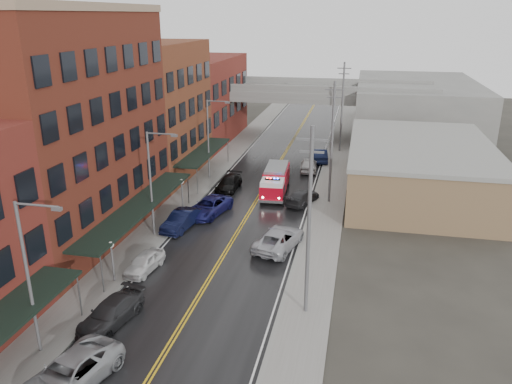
{
  "coord_description": "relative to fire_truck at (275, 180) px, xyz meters",
  "views": [
    {
      "loc": [
        9.79,
        -12.19,
        17.78
      ],
      "look_at": [
        1.16,
        28.34,
        3.0
      ],
      "focal_mm": 35.0,
      "sensor_mm": 36.0,
      "label": 1
    }
  ],
  "objects": [
    {
      "name": "road",
      "position": [
        -1.48,
        -6.46,
        -1.46
      ],
      "size": [
        11.0,
        160.0,
        0.02
      ],
      "primitive_type": "cube",
      "color": "black",
      "rests_on": "ground"
    },
    {
      "name": "tan_building",
      "position": [
        14.52,
        3.54,
        1.03
      ],
      "size": [
        14.0,
        22.0,
        5.0
      ],
      "primitive_type": "cube",
      "color": "brown",
      "rests_on": "ground"
    },
    {
      "name": "overpass",
      "position": [
        -1.48,
        25.54,
        4.51
      ],
      "size": [
        40.0,
        10.0,
        7.5
      ],
      "color": "slate",
      "rests_on": "ground"
    },
    {
      "name": "brick_building_b",
      "position": [
        -14.78,
        -13.46,
        7.53
      ],
      "size": [
        9.0,
        20.0,
        18.0
      ],
      "primitive_type": "cube",
      "color": "#5E2718",
      "rests_on": "ground"
    },
    {
      "name": "parked_car_right_3",
      "position": [
        3.4,
        13.3,
        -0.63
      ],
      "size": [
        2.63,
        5.31,
        1.67
      ],
      "primitive_type": "imported",
      "rotation": [
        0.0,
        0.0,
        3.32
      ],
      "color": "black",
      "rests_on": "ground"
    },
    {
      "name": "parked_car_right_2",
      "position": [
        2.54,
        8.83,
        -0.67
      ],
      "size": [
        2.27,
        4.86,
        1.61
      ],
      "primitive_type": "imported",
      "rotation": [
        0.0,
        0.0,
        3.22
      ],
      "color": "silver",
      "rests_on": "ground"
    },
    {
      "name": "globe_lamp_2",
      "position": [
        -7.88,
        -6.46,
        0.84
      ],
      "size": [
        0.44,
        0.44,
        3.12
      ],
      "color": "#59595B",
      "rests_on": "ground"
    },
    {
      "name": "parked_car_left_3",
      "position": [
        -5.7,
        -25.09,
        -0.74
      ],
      "size": [
        2.92,
        5.32,
        1.46
      ],
      "primitive_type": "imported",
      "rotation": [
        0.0,
        0.0,
        -0.18
      ],
      "color": "#252527",
      "rests_on": "ground"
    },
    {
      "name": "street_lamp_1",
      "position": [
        -8.03,
        -12.46,
        3.71
      ],
      "size": [
        2.64,
        0.22,
        9.0
      ],
      "color": "#59595B",
      "rests_on": "ground"
    },
    {
      "name": "utility_pole_1",
      "position": [
        5.72,
        -1.46,
        4.84
      ],
      "size": [
        1.8,
        0.24,
        12.0
      ],
      "color": "#59595B",
      "rests_on": "ground"
    },
    {
      "name": "parked_car_left_7",
      "position": [
        -5.08,
        0.19,
        -0.74
      ],
      "size": [
        2.12,
        5.04,
        1.45
      ],
      "primitive_type": "imported",
      "rotation": [
        0.0,
        0.0,
        -0.02
      ],
      "color": "black",
      "rests_on": "ground"
    },
    {
      "name": "parked_car_right_1",
      "position": [
        3.14,
        -2.29,
        -0.77
      ],
      "size": [
        3.42,
        5.18,
        1.39
      ],
      "primitive_type": "imported",
      "rotation": [
        0.0,
        0.0,
        2.81
      ],
      "color": "#272729",
      "rests_on": "ground"
    },
    {
      "name": "parked_car_left_5",
      "position": [
        -6.48,
        -10.65,
        -0.67
      ],
      "size": [
        2.46,
        5.05,
        1.6
      ],
      "primitive_type": "imported",
      "rotation": [
        0.0,
        0.0,
        -0.16
      ],
      "color": "black",
      "rests_on": "ground"
    },
    {
      "name": "street_lamp_2",
      "position": [
        -8.03,
        3.54,
        3.71
      ],
      "size": [
        2.64,
        0.22,
        9.0
      ],
      "color": "#59595B",
      "rests_on": "ground"
    },
    {
      "name": "awning_1",
      "position": [
        -8.98,
        -13.46,
        1.52
      ],
      "size": [
        2.6,
        18.0,
        3.09
      ],
      "color": "black",
      "rests_on": "ground"
    },
    {
      "name": "brick_building_c",
      "position": [
        -14.78,
        4.04,
        6.03
      ],
      "size": [
        9.0,
        15.0,
        15.0
      ],
      "primitive_type": "cube",
      "color": "brown",
      "rests_on": "ground"
    },
    {
      "name": "fire_truck",
      "position": [
        0.0,
        0.0,
        0.0
      ],
      "size": [
        3.33,
        7.56,
        2.71
      ],
      "rotation": [
        0.0,
        0.0,
        0.06
      ],
      "color": "#B2081A",
      "rests_on": "ground"
    },
    {
      "name": "right_far_block",
      "position": [
        16.52,
        33.54,
        2.53
      ],
      "size": [
        18.0,
        30.0,
        8.0
      ],
      "primitive_type": "cube",
      "color": "slate",
      "rests_on": "ground"
    },
    {
      "name": "street_lamp_0",
      "position": [
        -8.03,
        -28.46,
        3.71
      ],
      "size": [
        2.64,
        0.22,
        9.0
      ],
      "color": "#59595B",
      "rests_on": "ground"
    },
    {
      "name": "curb_left",
      "position": [
        -7.13,
        -6.46,
        -1.4
      ],
      "size": [
        0.3,
        160.0,
        0.15
      ],
      "primitive_type": "cube",
      "color": "gray",
      "rests_on": "ground"
    },
    {
      "name": "parked_car_left_6",
      "position": [
        -5.08,
        -6.95,
        -0.69
      ],
      "size": [
        3.83,
        6.07,
        1.56
      ],
      "primitive_type": "imported",
      "rotation": [
        0.0,
        0.0,
        -0.24
      ],
      "color": "navy",
      "rests_on": "ground"
    },
    {
      "name": "utility_pole_0",
      "position": [
        5.72,
        -21.46,
        4.84
      ],
      "size": [
        1.8,
        0.24,
        12.0
      ],
      "color": "#59595B",
      "rests_on": "ground"
    },
    {
      "name": "parked_car_left_2",
      "position": [
        -5.08,
        -30.66,
        -0.65
      ],
      "size": [
        4.06,
        6.42,
        1.65
      ],
      "primitive_type": "imported",
      "rotation": [
        0.0,
        0.0,
        -0.24
      ],
      "color": "#919398",
      "rests_on": "ground"
    },
    {
      "name": "sidewalk_right",
      "position": [
        5.82,
        -6.46,
        -1.4
      ],
      "size": [
        3.0,
        160.0,
        0.15
      ],
      "primitive_type": "cube",
      "color": "slate",
      "rests_on": "ground"
    },
    {
      "name": "utility_pole_2",
      "position": [
        5.72,
        18.54,
        4.84
      ],
      "size": [
        1.8,
        0.24,
        12.0
      ],
      "color": "#59595B",
      "rests_on": "ground"
    },
    {
      "name": "awning_2",
      "position": [
        -8.97,
        4.04,
        1.51
      ],
      "size": [
        2.6,
        13.0,
        3.09
      ],
      "color": "black",
      "rests_on": "ground"
    },
    {
      "name": "parked_car_right_0",
      "position": [
        2.52,
        -12.66,
        -0.66
      ],
      "size": [
        4.02,
        6.34,
        1.63
      ],
      "primitive_type": "imported",
      "rotation": [
        0.0,
        0.0,
        2.9
      ],
      "color": "#A6A7AE",
      "rests_on": "ground"
    },
    {
      "name": "curb_right",
      "position": [
        4.17,
        -6.46,
        -1.4
      ],
      "size": [
        0.3,
        160.0,
        0.15
      ],
      "primitive_type": "cube",
      "color": "gray",
      "rests_on": "ground"
    },
    {
      "name": "globe_lamp_1",
      "position": [
        -7.88,
        -20.46,
        0.84
      ],
      "size": [
        0.44,
        0.44,
        3.12
      ],
      "color": "#59595B",
      "rests_on": "ground"
    },
    {
      "name": "sidewalk_left",
      "position": [
        -8.78,
        -6.46,
        -1.4
      ],
      "size": [
        3.0,
        160.0,
        0.15
      ],
      "primitive_type": "cube",
      "color": "slate",
      "rests_on": "ground"
    },
    {
      "name": "parked_car_left_4",
      "position": [
        -6.48,
        -18.46,
        -0.79
      ],
      "size": [
        2.11,
        4.19,
        1.37
      ],
      "primitive_type": "imported",
      "rotation": [
        0.0,
        0.0,
        -0.13
      ],
      "color": "silver",
      "rests_on": "ground"
    },
    {
      "name": "brick_building_far",
      "position": [
        -14.78,
        21.54,
        4.53
      ],
      "size": [
        9.0,
        20.0,
        12.0
      ],
      "primitive_type": "cube",
      "color": "maroon",
      "rests_on": "ground"
    }
  ]
}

